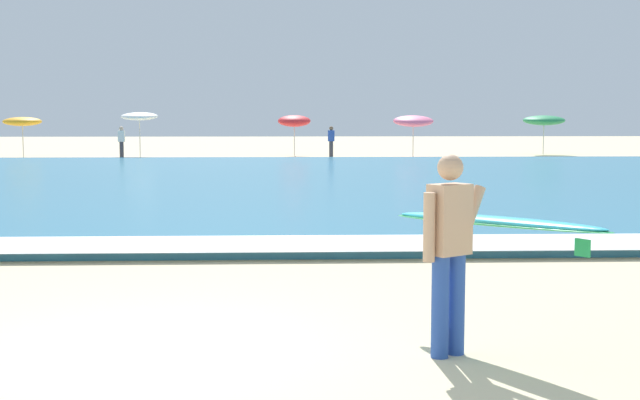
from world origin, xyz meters
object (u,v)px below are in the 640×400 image
(beach_umbrella_2, at_px, (294,121))
(beachgoer_near_row_left, at_px, (331,141))
(beach_umbrella_3, at_px, (413,121))
(beachgoer_near_row_mid, at_px, (121,142))
(surfer_with_board, at_px, (470,234))
(beach_umbrella_4, at_px, (544,120))
(beach_umbrella_0, at_px, (22,122))
(beach_umbrella_1, at_px, (139,116))

(beach_umbrella_2, height_order, beachgoer_near_row_left, beach_umbrella_2)
(beach_umbrella_3, relative_size, beachgoer_near_row_mid, 1.39)
(surfer_with_board, xyz_separation_m, beach_umbrella_4, (12.25, 37.77, 0.82))
(surfer_with_board, bearing_deg, beach_umbrella_4, 72.03)
(beach_umbrella_4, bearing_deg, beach_umbrella_2, -176.67)
(beach_umbrella_0, relative_size, beach_umbrella_4, 0.91)
(beach_umbrella_3, bearing_deg, beach_umbrella_0, -179.35)
(beach_umbrella_1, bearing_deg, beach_umbrella_0, 173.74)
(beach_umbrella_4, bearing_deg, beachgoer_near_row_left, -163.14)
(beach_umbrella_0, height_order, beach_umbrella_3, beach_umbrella_3)
(beach_umbrella_1, height_order, beachgoer_near_row_left, beach_umbrella_1)
(beach_umbrella_3, bearing_deg, beach_umbrella_4, 14.39)
(beachgoer_near_row_mid, bearing_deg, beach_umbrella_1, 57.09)
(beach_umbrella_0, distance_m, beach_umbrella_4, 27.21)
(beach_umbrella_0, xyz_separation_m, beach_umbrella_3, (19.76, 0.23, 0.02))
(beach_umbrella_0, distance_m, beach_umbrella_1, 6.00)
(beachgoer_near_row_left, distance_m, beachgoer_near_row_mid, 10.21)
(beach_umbrella_2, bearing_deg, surfer_with_board, -88.11)
(beach_umbrella_1, relative_size, beachgoer_near_row_mid, 1.47)
(surfer_with_board, xyz_separation_m, beachgoer_near_row_left, (0.58, 34.23, -0.19))
(beach_umbrella_2, distance_m, beach_umbrella_4, 13.50)
(beach_umbrella_0, bearing_deg, beach_umbrella_2, 5.58)
(beachgoer_near_row_left, relative_size, beachgoer_near_row_mid, 1.00)
(beach_umbrella_1, distance_m, beach_umbrella_3, 13.84)
(beach_umbrella_0, height_order, beach_umbrella_1, beach_umbrella_1)
(beach_umbrella_2, bearing_deg, beach_umbrella_0, -174.42)
(beach_umbrella_2, bearing_deg, beachgoer_near_row_left, -56.91)
(beach_umbrella_0, bearing_deg, beach_umbrella_4, 4.46)
(beachgoer_near_row_left, bearing_deg, beach_umbrella_0, 174.74)
(surfer_with_board, xyz_separation_m, beach_umbrella_1, (-8.92, 35.00, 1.03))
(beach_umbrella_0, distance_m, beachgoer_near_row_mid, 5.62)
(surfer_with_board, distance_m, beach_umbrella_4, 39.72)
(beach_umbrella_1, relative_size, beach_umbrella_3, 1.06)
(beachgoer_near_row_mid, bearing_deg, beachgoer_near_row_left, 1.76)
(beach_umbrella_1, height_order, beach_umbrella_2, beach_umbrella_1)
(beachgoer_near_row_mid, bearing_deg, beach_umbrella_0, 161.71)
(beach_umbrella_4, relative_size, beachgoer_near_row_left, 1.42)
(surfer_with_board, relative_size, beach_umbrella_3, 1.04)
(beach_umbrella_3, height_order, beachgoer_near_row_mid, beach_umbrella_3)
(beach_umbrella_0, bearing_deg, beach_umbrella_1, -6.26)
(beach_umbrella_3, xyz_separation_m, beachgoer_near_row_left, (-4.31, -1.65, -0.98))
(beach_umbrella_1, bearing_deg, beach_umbrella_4, 7.45)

